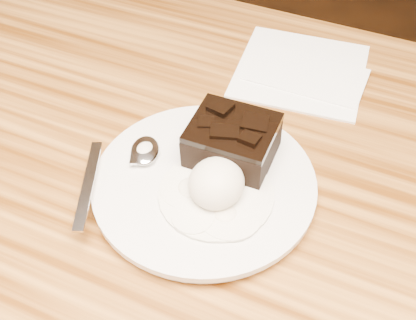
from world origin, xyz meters
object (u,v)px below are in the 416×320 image
at_px(plate, 204,186).
at_px(ice_cream_scoop, 216,183).
at_px(napkin, 301,70).
at_px(spoon, 145,152).
at_px(brownie, 232,143).

relative_size(plate, ice_cream_scoop, 3.96).
xyz_separation_m(ice_cream_scoop, napkin, (0.01, 0.26, -0.04)).
bearing_deg(napkin, ice_cream_scoop, -92.64).
bearing_deg(spoon, plate, -28.59).
bearing_deg(ice_cream_scoop, plate, 144.33).
relative_size(spoon, napkin, 1.07).
relative_size(brownie, ice_cream_scoop, 1.47).
bearing_deg(brownie, ice_cream_scoop, -83.51).
bearing_deg(napkin, brownie, -95.24).
xyz_separation_m(plate, spoon, (-0.07, 0.01, 0.01)).
bearing_deg(spoon, napkin, 42.75).
relative_size(brownie, spoon, 0.49).
bearing_deg(brownie, spoon, -157.57).
relative_size(ice_cream_scoop, napkin, 0.36).
xyz_separation_m(brownie, ice_cream_scoop, (0.01, -0.06, -0.00)).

